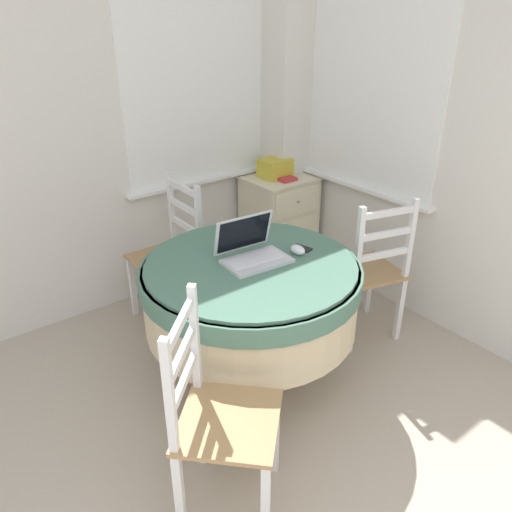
# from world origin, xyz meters

# --- Properties ---
(corner_room_shell) EXTENTS (4.64, 5.02, 2.55)m
(corner_room_shell) POSITION_xyz_m (1.42, 2.04, 1.28)
(corner_room_shell) COLOR silver
(corner_room_shell) RESTS_ON ground_plane
(round_dining_table) EXTENTS (1.15, 1.15, 0.72)m
(round_dining_table) POSITION_xyz_m (1.09, 1.94, 0.56)
(round_dining_table) COLOR #4C3D2D
(round_dining_table) RESTS_ON ground_plane
(laptop) EXTENTS (0.35, 0.29, 0.22)m
(laptop) POSITION_xyz_m (1.12, 1.97, 0.77)
(laptop) COLOR silver
(laptop) RESTS_ON round_dining_table
(computer_mouse) EXTENTS (0.06, 0.09, 0.05)m
(computer_mouse) POSITION_xyz_m (1.35, 1.87, 0.75)
(computer_mouse) COLOR white
(computer_mouse) RESTS_ON round_dining_table
(cell_phone) EXTENTS (0.08, 0.11, 0.01)m
(cell_phone) POSITION_xyz_m (1.41, 1.90, 0.73)
(cell_phone) COLOR black
(cell_phone) RESTS_ON round_dining_table
(dining_chair_near_back_window) EXTENTS (0.39, 0.40, 0.95)m
(dining_chair_near_back_window) POSITION_xyz_m (1.05, 2.76, 0.45)
(dining_chair_near_back_window) COLOR #A87F51
(dining_chair_near_back_window) RESTS_ON ground_plane
(dining_chair_near_right_window) EXTENTS (0.49, 0.48, 0.95)m
(dining_chair_near_right_window) POSITION_xyz_m (1.89, 1.82, 0.45)
(dining_chair_near_right_window) COLOR #A87F51
(dining_chair_near_right_window) RESTS_ON ground_plane
(dining_chair_camera_near) EXTENTS (0.56, 0.56, 0.95)m
(dining_chair_camera_near) POSITION_xyz_m (0.49, 1.37, 0.45)
(dining_chair_camera_near) COLOR #A87F51
(dining_chair_camera_near) RESTS_ON ground_plane
(corner_cabinet) EXTENTS (0.51, 0.45, 0.75)m
(corner_cabinet) POSITION_xyz_m (2.09, 2.91, 0.37)
(corner_cabinet) COLOR beige
(corner_cabinet) RESTS_ON ground_plane
(storage_box) EXTENTS (0.22, 0.18, 0.14)m
(storage_box) POSITION_xyz_m (2.06, 2.93, 0.82)
(storage_box) COLOR gold
(storage_box) RESTS_ON corner_cabinet
(book_on_cabinet) EXTENTS (0.13, 0.19, 0.02)m
(book_on_cabinet) POSITION_xyz_m (2.07, 2.84, 0.76)
(book_on_cabinet) COLOR #BC3338
(book_on_cabinet) RESTS_ON corner_cabinet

